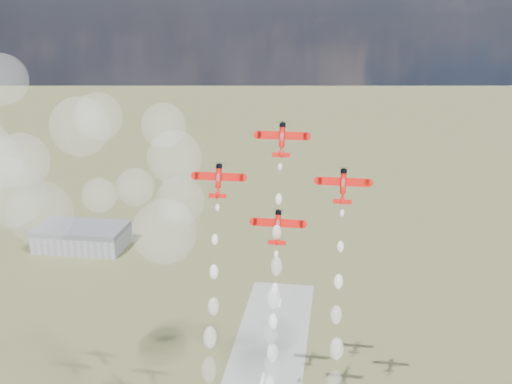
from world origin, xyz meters
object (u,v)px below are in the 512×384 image
Objects in this scene: hangar at (82,237)px; plane_slot at (278,226)px; plane_lead at (282,139)px; plane_right at (343,185)px; plane_left at (218,180)px.

plane_slot is at bearing -51.39° from hangar.
plane_lead is at bearing 90.00° from plane_slot.
plane_right reaches higher than plane_slot.
plane_left is at bearing 180.00° from plane_right.
plane_slot is (-15.55, -3.51, -10.31)m from plane_right.
plane_slot is (0.00, -7.02, -20.61)m from plane_lead.
plane_left is 18.99m from plane_slot.
plane_lead is at bearing -50.16° from hangar.
plane_lead is 1.00× the size of plane_slot.
plane_lead is 21.77m from plane_slot.
hangar is 4.05× the size of plane_right.
plane_left is at bearing -54.28° from hangar.
plane_right is at bearing -12.72° from plane_lead.
plane_slot reaches higher than hangar.
plane_lead is at bearing 12.72° from plane_left.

